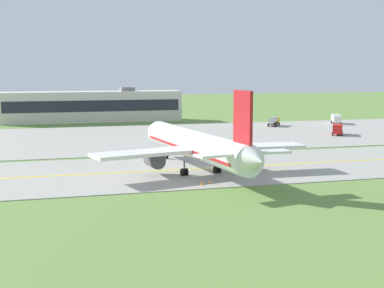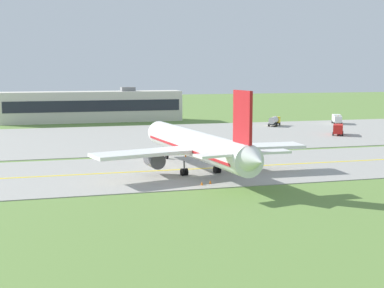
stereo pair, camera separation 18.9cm
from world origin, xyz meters
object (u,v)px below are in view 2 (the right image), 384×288
(service_truck_catering, at_px, (274,121))
(service_truck_fuel, at_px, (338,129))
(airplane_lead, at_px, (197,145))
(service_truck_baggage, at_px, (337,119))

(service_truck_catering, bearing_deg, service_truck_fuel, -75.59)
(airplane_lead, bearing_deg, service_truck_fuel, 39.28)
(airplane_lead, relative_size, service_truck_fuel, 6.41)
(service_truck_baggage, relative_size, service_truck_fuel, 1.02)
(airplane_lead, distance_m, service_truck_baggage, 84.22)
(service_truck_catering, bearing_deg, airplane_lead, -123.15)
(service_truck_baggage, height_order, service_truck_fuel, same)
(service_truck_baggage, height_order, service_truck_catering, service_truck_catering)
(service_truck_fuel, bearing_deg, service_truck_baggage, 60.42)
(service_truck_fuel, height_order, service_truck_catering, service_truck_catering)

